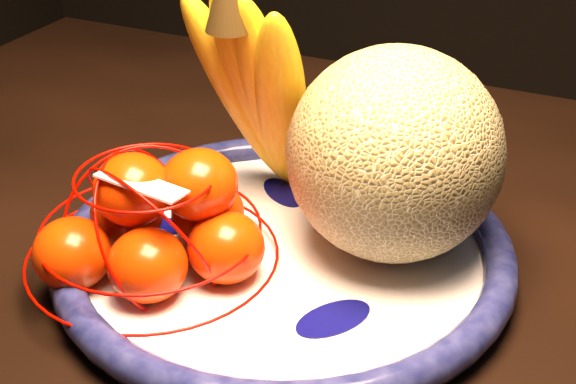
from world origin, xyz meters
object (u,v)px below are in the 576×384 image
(mandarin_bag, at_px, (158,225))
(fruit_bowl, at_px, (284,250))
(cantaloupe, at_px, (394,154))
(banana_bunch, at_px, (261,86))

(mandarin_bag, bearing_deg, fruit_bowl, 30.61)
(cantaloupe, bearing_deg, mandarin_bag, -152.61)
(fruit_bowl, xyz_separation_m, cantaloupe, (0.09, 0.04, 0.09))
(fruit_bowl, distance_m, cantaloupe, 0.13)
(fruit_bowl, relative_size, banana_bunch, 1.72)
(fruit_bowl, distance_m, banana_bunch, 0.15)
(banana_bunch, bearing_deg, cantaloupe, -1.04)
(mandarin_bag, bearing_deg, banana_bunch, 72.60)
(cantaloupe, xyz_separation_m, banana_bunch, (-0.13, 0.05, 0.03))
(cantaloupe, bearing_deg, banana_bunch, 161.36)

